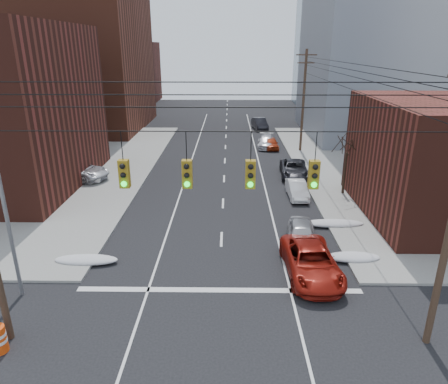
{
  "coord_description": "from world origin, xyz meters",
  "views": [
    {
      "loc": [
        0.47,
        -10.23,
        11.3
      ],
      "look_at": [
        0.15,
        12.35,
        3.0
      ],
      "focal_mm": 32.0,
      "sensor_mm": 36.0,
      "label": 1
    }
  ],
  "objects_px": {
    "parked_car_e": "(271,143)",
    "lot_car_a": "(78,176)",
    "lot_car_c": "(15,171)",
    "parked_car_c": "(294,169)",
    "red_pickup": "(311,262)",
    "lot_car_d": "(34,171)",
    "parked_car_f": "(260,124)",
    "lot_car_b": "(79,170)",
    "parked_car_d": "(266,142)",
    "parked_car_b": "(297,189)",
    "parked_car_a": "(302,234)"
  },
  "relations": [
    {
      "from": "parked_car_e",
      "to": "lot_car_a",
      "type": "relative_size",
      "value": 0.95
    },
    {
      "from": "lot_car_c",
      "to": "parked_car_c",
      "type": "bearing_deg",
      "value": -95.86
    },
    {
      "from": "red_pickup",
      "to": "lot_car_d",
      "type": "height_order",
      "value": "lot_car_d"
    },
    {
      "from": "lot_car_a",
      "to": "lot_car_d",
      "type": "relative_size",
      "value": 0.9
    },
    {
      "from": "lot_car_a",
      "to": "lot_car_d",
      "type": "distance_m",
      "value": 4.31
    },
    {
      "from": "red_pickup",
      "to": "parked_car_f",
      "type": "height_order",
      "value": "parked_car_f"
    },
    {
      "from": "lot_car_a",
      "to": "lot_car_b",
      "type": "relative_size",
      "value": 0.7
    },
    {
      "from": "red_pickup",
      "to": "parked_car_d",
      "type": "xyz_separation_m",
      "value": [
        0.06,
        27.92,
        -0.1
      ]
    },
    {
      "from": "red_pickup",
      "to": "parked_car_c",
      "type": "relative_size",
      "value": 1.07
    },
    {
      "from": "parked_car_e",
      "to": "parked_car_b",
      "type": "bearing_deg",
      "value": -90.79
    },
    {
      "from": "red_pickup",
      "to": "parked_car_c",
      "type": "distance_m",
      "value": 16.87
    },
    {
      "from": "parked_car_f",
      "to": "parked_car_a",
      "type": "bearing_deg",
      "value": -97.77
    },
    {
      "from": "parked_car_c",
      "to": "parked_car_e",
      "type": "height_order",
      "value": "parked_car_c"
    },
    {
      "from": "parked_car_f",
      "to": "lot_car_d",
      "type": "height_order",
      "value": "lot_car_d"
    },
    {
      "from": "lot_car_d",
      "to": "lot_car_b",
      "type": "bearing_deg",
      "value": -106.15
    },
    {
      "from": "parked_car_c",
      "to": "lot_car_b",
      "type": "distance_m",
      "value": 19.33
    },
    {
      "from": "parked_car_a",
      "to": "parked_car_d",
      "type": "xyz_separation_m",
      "value": [
        0.0,
        24.63,
        -0.04
      ]
    },
    {
      "from": "lot_car_c",
      "to": "parked_car_e",
      "type": "bearing_deg",
      "value": -72.66
    },
    {
      "from": "parked_car_b",
      "to": "parked_car_c",
      "type": "xyz_separation_m",
      "value": [
        0.58,
        5.35,
        0.08
      ]
    },
    {
      "from": "lot_car_a",
      "to": "parked_car_c",
      "type": "bearing_deg",
      "value": -88.95
    },
    {
      "from": "parked_car_d",
      "to": "lot_car_d",
      "type": "xyz_separation_m",
      "value": [
        -21.58,
        -12.73,
        0.22
      ]
    },
    {
      "from": "parked_car_a",
      "to": "parked_car_e",
      "type": "xyz_separation_m",
      "value": [
        0.52,
        23.98,
        -0.08
      ]
    },
    {
      "from": "parked_car_d",
      "to": "parked_car_a",
      "type": "bearing_deg",
      "value": -83.5
    },
    {
      "from": "parked_car_b",
      "to": "lot_car_c",
      "type": "relative_size",
      "value": 0.92
    },
    {
      "from": "parked_car_b",
      "to": "parked_car_d",
      "type": "relative_size",
      "value": 0.84
    },
    {
      "from": "lot_car_b",
      "to": "parked_car_b",
      "type": "bearing_deg",
      "value": -80.47
    },
    {
      "from": "parked_car_d",
      "to": "parked_car_f",
      "type": "relative_size",
      "value": 0.97
    },
    {
      "from": "red_pickup",
      "to": "parked_car_c",
      "type": "xyz_separation_m",
      "value": [
        1.66,
        16.79,
        -0.05
      ]
    },
    {
      "from": "parked_car_a",
      "to": "parked_car_c",
      "type": "xyz_separation_m",
      "value": [
        1.6,
        13.51,
        0.01
      ]
    },
    {
      "from": "parked_car_a",
      "to": "parked_car_b",
      "type": "xyz_separation_m",
      "value": [
        1.02,
        8.16,
        -0.07
      ]
    },
    {
      "from": "parked_car_b",
      "to": "lot_car_d",
      "type": "distance_m",
      "value": 22.91
    },
    {
      "from": "lot_car_c",
      "to": "parked_car_b",
      "type": "bearing_deg",
      "value": -108.22
    },
    {
      "from": "parked_car_b",
      "to": "parked_car_e",
      "type": "height_order",
      "value": "parked_car_b"
    },
    {
      "from": "red_pickup",
      "to": "lot_car_a",
      "type": "relative_size",
      "value": 1.41
    },
    {
      "from": "parked_car_a",
      "to": "lot_car_d",
      "type": "relative_size",
      "value": 0.96
    },
    {
      "from": "lot_car_c",
      "to": "lot_car_b",
      "type": "bearing_deg",
      "value": -100.65
    },
    {
      "from": "parked_car_a",
      "to": "parked_car_e",
      "type": "bearing_deg",
      "value": 95.55
    },
    {
      "from": "parked_car_d",
      "to": "lot_car_d",
      "type": "distance_m",
      "value": 25.06
    },
    {
      "from": "parked_car_d",
      "to": "lot_car_a",
      "type": "height_order",
      "value": "lot_car_a"
    },
    {
      "from": "parked_car_a",
      "to": "lot_car_d",
      "type": "distance_m",
      "value": 24.64
    },
    {
      "from": "parked_car_d",
      "to": "parked_car_f",
      "type": "height_order",
      "value": "parked_car_f"
    },
    {
      "from": "parked_car_e",
      "to": "lot_car_b",
      "type": "xyz_separation_m",
      "value": [
        -18.2,
        -11.9,
        0.29
      ]
    },
    {
      "from": "parked_car_c",
      "to": "lot_car_c",
      "type": "height_order",
      "value": "parked_car_c"
    },
    {
      "from": "lot_car_a",
      "to": "parked_car_d",
      "type": "bearing_deg",
      "value": -58.36
    },
    {
      "from": "parked_car_a",
      "to": "lot_car_d",
      "type": "height_order",
      "value": "lot_car_d"
    },
    {
      "from": "parked_car_c",
      "to": "lot_car_a",
      "type": "relative_size",
      "value": 1.32
    },
    {
      "from": "parked_car_e",
      "to": "red_pickup",
      "type": "bearing_deg",
      "value": -93.83
    },
    {
      "from": "parked_car_b",
      "to": "parked_car_c",
      "type": "relative_size",
      "value": 0.75
    },
    {
      "from": "parked_car_b",
      "to": "parked_car_d",
      "type": "bearing_deg",
      "value": 92.55
    },
    {
      "from": "parked_car_c",
      "to": "lot_car_c",
      "type": "relative_size",
      "value": 1.22
    }
  ]
}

